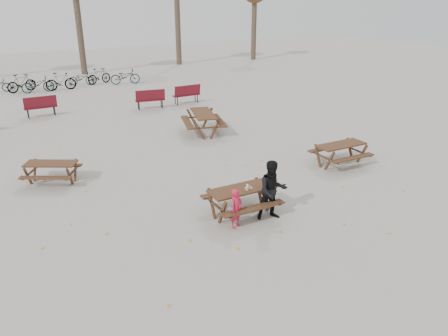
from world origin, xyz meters
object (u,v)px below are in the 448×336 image
picnic_table_north (52,173)px  picnic_table_far (203,123)px  picnic_table_east (340,154)px  soda_bottle (247,188)px  main_picnic_table (242,195)px  food_tray (249,188)px  adult (272,190)px  child (236,209)px

picnic_table_north → picnic_table_far: bearing=50.0°
picnic_table_east → picnic_table_north: 9.58m
picnic_table_north → picnic_table_far: picnic_table_far is taller
soda_bottle → main_picnic_table: bearing=109.7°
soda_bottle → picnic_table_north: bearing=131.1°
picnic_table_north → picnic_table_far: size_ratio=0.76×
picnic_table_east → picnic_table_north: picnic_table_east is taller
main_picnic_table → soda_bottle: 0.32m
food_tray → soda_bottle: 0.11m
soda_bottle → adult: adult is taller
adult → picnic_table_east: (4.30, 2.11, -0.43)m
child → picnic_table_north: 6.38m
child → soda_bottle: bearing=10.3°
soda_bottle → picnic_table_north: (-4.23, 4.84, -0.51)m
main_picnic_table → food_tray: size_ratio=10.00×
main_picnic_table → adult: adult is taller
main_picnic_table → picnic_table_north: 6.26m
child → picnic_table_far: 8.18m
adult → soda_bottle: bearing=157.7°
main_picnic_table → picnic_table_far: (2.33, 7.14, -0.14)m
adult → picnic_table_far: 7.92m
soda_bottle → picnic_table_east: 5.14m
soda_bottle → adult: (0.53, -0.40, -0.03)m
picnic_table_north → picnic_table_far: (6.50, 2.47, 0.11)m
main_picnic_table → picnic_table_east: 5.13m
child → picnic_table_far: size_ratio=0.51×
adult → main_picnic_table: bearing=150.7°
main_picnic_table → adult: bearing=-44.1°
food_tray → adult: bearing=-45.8°
food_tray → adult: (0.45, -0.46, 0.02)m
soda_bottle → picnic_table_far: (2.27, 7.31, -0.40)m
picnic_table_east → adult: bearing=-153.8°
picnic_table_north → main_picnic_table: bearing=-19.1°
picnic_table_north → soda_bottle: bearing=-19.7°
picnic_table_far → child: bearing=175.2°
child → picnic_table_east: size_ratio=0.60×
child → picnic_table_east: (5.36, 2.08, -0.15)m
child → adult: bearing=-25.4°
food_tray → child: child is taller
food_tray → picnic_table_north: food_tray is taller
picnic_table_far → soda_bottle: bearing=178.1°
main_picnic_table → adult: 0.85m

